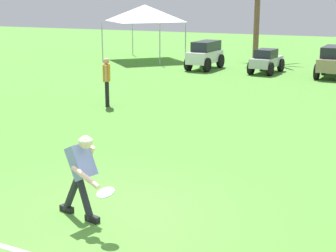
# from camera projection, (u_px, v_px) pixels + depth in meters

# --- Properties ---
(ground_plane) EXTENTS (80.00, 80.00, 0.00)m
(ground_plane) POSITION_uv_depth(u_px,v_px,m) (107.00, 218.00, 8.32)
(ground_plane) COLOR #4D8933
(frisbee_thrower) EXTENTS (1.06, 0.63, 1.41)m
(frisbee_thrower) POSITION_uv_depth(u_px,v_px,m) (81.00, 172.00, 8.12)
(frisbee_thrower) COLOR #23232D
(frisbee_thrower) RESTS_ON ground_plane
(frisbee_in_flight) EXTENTS (0.35, 0.35, 0.10)m
(frisbee_in_flight) POSITION_uv_depth(u_px,v_px,m) (106.00, 193.00, 7.55)
(frisbee_in_flight) COLOR white
(teammate_near_sideline) EXTENTS (0.32, 0.48, 1.56)m
(teammate_near_sideline) POSITION_uv_depth(u_px,v_px,m) (107.00, 77.00, 16.47)
(teammate_near_sideline) COLOR black
(teammate_near_sideline) RESTS_ON ground_plane
(parked_car_slot_a) EXTENTS (1.27, 2.45, 1.34)m
(parked_car_slot_a) POSITION_uv_depth(u_px,v_px,m) (205.00, 54.00, 24.87)
(parked_car_slot_a) COLOR silver
(parked_car_slot_a) RESTS_ON ground_plane
(parked_car_slot_b) EXTENTS (1.28, 2.27, 1.10)m
(parked_car_slot_b) POSITION_uv_depth(u_px,v_px,m) (266.00, 61.00, 23.64)
(parked_car_slot_b) COLOR #B7BABF
(parked_car_slot_b) RESTS_ON ground_plane
(parked_car_slot_c) EXTENTS (1.22, 2.43, 1.34)m
(parked_car_slot_c) POSITION_uv_depth(u_px,v_px,m) (333.00, 61.00, 22.37)
(parked_car_slot_c) COLOR #998466
(parked_car_slot_c) RESTS_ON ground_plane
(event_tent) EXTENTS (3.60, 3.60, 2.99)m
(event_tent) POSITION_uv_depth(u_px,v_px,m) (145.00, 13.00, 28.06)
(event_tent) COLOR #B2B5BA
(event_tent) RESTS_ON ground_plane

